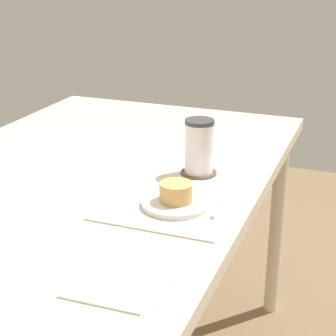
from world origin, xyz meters
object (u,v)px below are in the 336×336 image
dining_table (91,194)px  coffee_mug (199,146)px  pastry (176,192)px  pastry_plate (176,203)px

dining_table → coffee_mug: coffee_mug is taller
dining_table → coffee_mug: bearing=-75.4°
pastry → coffee_mug: coffee_mug is taller
pastry → coffee_mug: 0.21m
pastry_plate → pastry: pastry is taller
pastry_plate → pastry: size_ratio=2.10×
pastry_plate → coffee_mug: size_ratio=1.12×
dining_table → pastry: (-0.13, -0.29, 0.11)m
pastry → coffee_mug: bearing=3.6°
pastry → coffee_mug: size_ratio=0.54×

